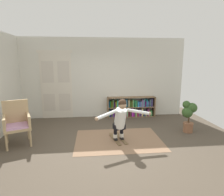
{
  "coord_description": "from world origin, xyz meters",
  "views": [
    {
      "loc": [
        -0.42,
        -4.5,
        2.08
      ],
      "look_at": [
        0.12,
        0.78,
        1.05
      ],
      "focal_mm": 30.76,
      "sensor_mm": 36.0,
      "label": 1
    }
  ],
  "objects_px": {
    "skis_pair": "(118,139)",
    "person_skier": "(121,117)",
    "wicker_chair": "(17,122)",
    "bookshelf": "(131,108)",
    "potted_plant": "(189,114)"
  },
  "relations": [
    {
      "from": "skis_pair",
      "to": "person_skier",
      "type": "xyz_separation_m",
      "value": [
        0.04,
        -0.17,
        0.65
      ]
    },
    {
      "from": "wicker_chair",
      "to": "bookshelf",
      "type": "bearing_deg",
      "value": 32.06
    },
    {
      "from": "bookshelf",
      "to": "skis_pair",
      "type": "bearing_deg",
      "value": -109.87
    },
    {
      "from": "wicker_chair",
      "to": "skis_pair",
      "type": "xyz_separation_m",
      "value": [
        2.56,
        -0.01,
        -0.56
      ]
    },
    {
      "from": "bookshelf",
      "to": "person_skier",
      "type": "relative_size",
      "value": 1.24
    },
    {
      "from": "potted_plant",
      "to": "skis_pair",
      "type": "xyz_separation_m",
      "value": [
        -2.14,
        -0.37,
        -0.52
      ]
    },
    {
      "from": "bookshelf",
      "to": "person_skier",
      "type": "distance_m",
      "value": 2.39
    },
    {
      "from": "bookshelf",
      "to": "potted_plant",
      "type": "relative_size",
      "value": 1.94
    },
    {
      "from": "wicker_chair",
      "to": "person_skier",
      "type": "xyz_separation_m",
      "value": [
        2.6,
        -0.18,
        0.09
      ]
    },
    {
      "from": "wicker_chair",
      "to": "potted_plant",
      "type": "relative_size",
      "value": 1.19
    },
    {
      "from": "potted_plant",
      "to": "skis_pair",
      "type": "relative_size",
      "value": 1.17
    },
    {
      "from": "wicker_chair",
      "to": "potted_plant",
      "type": "xyz_separation_m",
      "value": [
        4.7,
        0.36,
        -0.04
      ]
    },
    {
      "from": "potted_plant",
      "to": "skis_pair",
      "type": "height_order",
      "value": "potted_plant"
    },
    {
      "from": "bookshelf",
      "to": "skis_pair",
      "type": "distance_m",
      "value": 2.24
    },
    {
      "from": "bookshelf",
      "to": "skis_pair",
      "type": "xyz_separation_m",
      "value": [
        -0.75,
        -2.09,
        -0.33
      ]
    }
  ]
}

